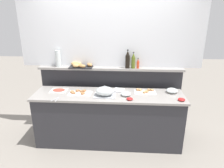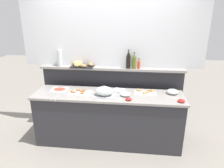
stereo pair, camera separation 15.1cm
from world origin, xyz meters
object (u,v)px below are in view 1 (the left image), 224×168
object	(u,v)px
olive_oil_bottle	(133,61)
sandwich_platter_side	(145,92)
condiment_bowl_teal	(130,99)
hot_sauce_bottle	(138,64)
glass_bowl_medium	(172,91)
serving_tongs	(56,99)
cold_cuts_platter	(59,90)
napkin_stack	(119,90)
serving_cloche	(105,91)
glass_bowl_large	(126,94)
sandwich_platter_front	(80,93)
bread_basket	(79,65)
water_carafe	(58,59)
wine_bottle_dark	(128,60)
condiment_bowl_cream	(181,99)

from	to	relation	value
olive_oil_bottle	sandwich_platter_side	bearing A→B (deg)	-53.58
condiment_bowl_teal	hot_sauce_bottle	size ratio (longest dim) A/B	0.54
sandwich_platter_side	olive_oil_bottle	xyz separation A→B (m)	(-0.20, 0.27, 0.44)
glass_bowl_medium	sandwich_platter_side	bearing A→B (deg)	-177.91
condiment_bowl_teal	serving_tongs	size ratio (longest dim) A/B	0.51
condiment_bowl_teal	olive_oil_bottle	bearing A→B (deg)	84.33
cold_cuts_platter	serving_tongs	xyz separation A→B (m)	(0.07, -0.35, -0.00)
olive_oil_bottle	hot_sauce_bottle	size ratio (longest dim) A/B	1.57
napkin_stack	serving_cloche	bearing A→B (deg)	-133.74
glass_bowl_large	condiment_bowl_teal	distance (m)	0.17
sandwich_platter_front	bread_basket	bearing A→B (deg)	100.92
hot_sauce_bottle	water_carafe	world-z (taller)	water_carafe
napkin_stack	olive_oil_bottle	world-z (taller)	olive_oil_bottle
sandwich_platter_side	bread_basket	distance (m)	1.22
olive_oil_bottle	wine_bottle_dark	xyz separation A→B (m)	(-0.10, 0.01, 0.02)
serving_tongs	olive_oil_bottle	size ratio (longest dim) A/B	0.68
napkin_stack	olive_oil_bottle	bearing A→B (deg)	45.19
sandwich_platter_front	glass_bowl_large	size ratio (longest dim) A/B	2.31
condiment_bowl_teal	sandwich_platter_front	bearing A→B (deg)	166.00
serving_tongs	olive_oil_bottle	distance (m)	1.40
glass_bowl_medium	glass_bowl_large	bearing A→B (deg)	-166.72
condiment_bowl_teal	napkin_stack	size ratio (longest dim) A/B	0.56
sandwich_platter_front	condiment_bowl_cream	size ratio (longest dim) A/B	3.43
sandwich_platter_side	glass_bowl_medium	distance (m)	0.44
sandwich_platter_front	glass_bowl_medium	bearing A→B (deg)	5.15
condiment_bowl_teal	napkin_stack	bearing A→B (deg)	116.96
serving_tongs	bread_basket	bearing A→B (deg)	71.02
water_carafe	olive_oil_bottle	bearing A→B (deg)	-0.83
glass_bowl_large	sandwich_platter_side	bearing A→B (deg)	27.34
condiment_bowl_cream	napkin_stack	distance (m)	1.00
serving_tongs	napkin_stack	world-z (taller)	napkin_stack
condiment_bowl_cream	olive_oil_bottle	world-z (taller)	olive_oil_bottle
cold_cuts_platter	condiment_bowl_teal	distance (m)	1.21
glass_bowl_medium	wine_bottle_dark	size ratio (longest dim) A/B	0.59
cold_cuts_platter	wine_bottle_dark	distance (m)	1.26
glass_bowl_medium	water_carafe	bearing A→B (deg)	172.03
condiment_bowl_cream	wine_bottle_dark	world-z (taller)	wine_bottle_dark
napkin_stack	hot_sauce_bottle	world-z (taller)	hot_sauce_bottle
cold_cuts_platter	water_carafe	xyz separation A→B (m)	(-0.07, 0.32, 0.47)
wine_bottle_dark	hot_sauce_bottle	size ratio (longest dim) A/B	1.80
glass_bowl_large	condiment_bowl_teal	world-z (taller)	glass_bowl_large
serving_cloche	condiment_bowl_teal	xyz separation A→B (m)	(0.39, -0.13, -0.06)
napkin_stack	olive_oil_bottle	xyz separation A→B (m)	(0.24, 0.24, 0.44)
condiment_bowl_cream	water_carafe	xyz separation A→B (m)	(-2.01, 0.58, 0.46)
napkin_stack	bread_basket	world-z (taller)	bread_basket
sandwich_platter_front	condiment_bowl_teal	distance (m)	0.82
cold_cuts_platter	serving_cloche	world-z (taller)	serving_cloche
napkin_stack	water_carafe	size ratio (longest dim) A/B	0.59
cold_cuts_platter	bread_basket	bearing A→B (deg)	46.82
serving_cloche	hot_sauce_bottle	size ratio (longest dim) A/B	1.93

